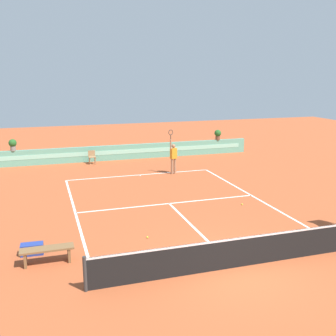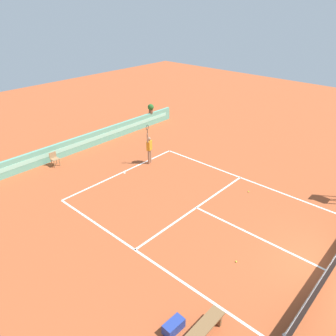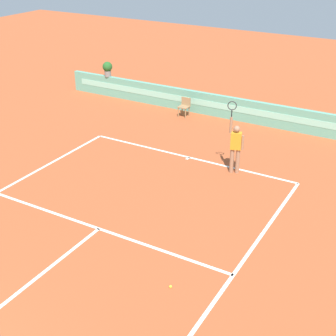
% 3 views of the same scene
% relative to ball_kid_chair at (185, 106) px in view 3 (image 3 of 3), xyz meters
% --- Properties ---
extents(ground_plane, '(60.00, 60.00, 0.00)m').
position_rel_ball_kid_chair_xyz_m(ground_plane, '(2.21, -9.66, -0.48)').
color(ground_plane, '#A84C28').
extents(court_lines, '(8.32, 11.94, 0.01)m').
position_rel_ball_kid_chair_xyz_m(court_lines, '(2.21, -8.94, -0.47)').
color(court_lines, white).
rests_on(court_lines, ground).
extents(back_wall_barrier, '(18.00, 0.21, 1.00)m').
position_rel_ball_kid_chair_xyz_m(back_wall_barrier, '(2.21, 0.73, 0.02)').
color(back_wall_barrier, '#60A88E').
rests_on(back_wall_barrier, ground).
extents(ball_kid_chair, '(0.44, 0.44, 0.85)m').
position_rel_ball_kid_chair_xyz_m(ball_kid_chair, '(0.00, 0.00, 0.00)').
color(ball_kid_chair, '#99754C').
rests_on(ball_kid_chair, ground).
extents(tennis_player, '(0.60, 0.32, 2.58)m').
position_rel_ball_kid_chair_xyz_m(tennis_player, '(4.14, -4.08, 0.57)').
color(tennis_player, '#9E7051').
rests_on(tennis_player, ground).
extents(tennis_ball_mid_court, '(0.07, 0.07, 0.07)m').
position_rel_ball_kid_chair_xyz_m(tennis_ball_mid_court, '(5.22, -10.43, -0.44)').
color(tennis_ball_mid_court, '#CCE033').
rests_on(tennis_ball_mid_court, ground).
extents(potted_plant_far_left, '(0.48, 0.48, 0.72)m').
position_rel_ball_kid_chair_xyz_m(potted_plant_far_left, '(-4.73, 0.73, 0.93)').
color(potted_plant_far_left, gray).
rests_on(potted_plant_far_left, back_wall_barrier).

